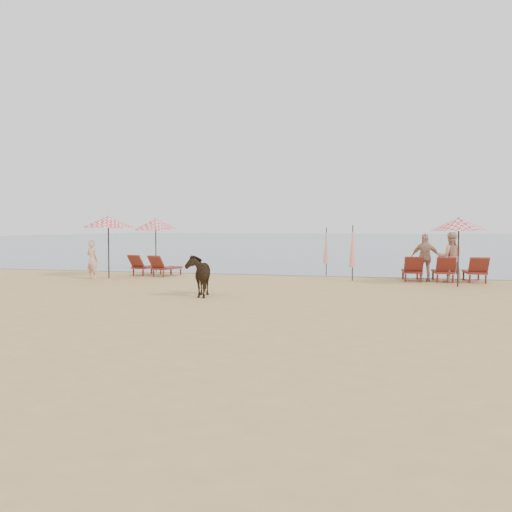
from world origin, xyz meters
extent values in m
plane|color=tan|center=(0.00, 0.00, 0.00)|extent=(120.00, 120.00, 0.00)
cube|color=#51606B|center=(0.00, 80.00, 0.00)|extent=(160.00, 140.00, 0.06)
cube|color=maroon|center=(-5.92, 8.81, 0.34)|extent=(0.93, 1.48, 0.08)
cube|color=maroon|center=(-6.08, 8.09, 0.62)|extent=(0.72, 0.58, 0.60)
cube|color=maroon|center=(-4.87, 8.57, 0.34)|extent=(0.93, 1.48, 0.08)
cube|color=maroon|center=(-5.04, 7.85, 0.62)|extent=(0.72, 0.58, 0.60)
cube|color=maroon|center=(5.17, 9.11, 0.37)|extent=(0.81, 1.53, 0.08)
cube|color=maroon|center=(5.24, 8.32, 0.67)|extent=(0.72, 0.54, 0.65)
cube|color=maroon|center=(6.33, 9.21, 0.37)|extent=(0.81, 1.53, 0.08)
cube|color=maroon|center=(6.39, 8.42, 0.67)|extent=(0.72, 0.54, 0.65)
cube|color=maroon|center=(7.49, 9.30, 0.37)|extent=(0.81, 1.53, 0.08)
cube|color=maroon|center=(7.55, 8.51, 0.67)|extent=(0.72, 0.54, 0.65)
cylinder|color=black|center=(-6.79, 7.07, 1.17)|extent=(0.05, 0.05, 2.34)
cone|color=red|center=(-6.79, 7.07, 2.29)|extent=(2.24, 2.24, 0.48)
sphere|color=black|center=(-6.79, 7.07, 2.50)|extent=(0.09, 0.09, 0.09)
cylinder|color=black|center=(-6.62, 11.20, 1.15)|extent=(0.05, 0.05, 2.29)
cone|color=red|center=(-6.62, 11.20, 2.24)|extent=(2.03, 2.07, 0.69)
sphere|color=black|center=(-6.62, 11.20, 2.45)|extent=(0.09, 0.09, 0.09)
cylinder|color=black|center=(6.72, 7.17, 1.12)|extent=(0.05, 0.05, 2.24)
cone|color=red|center=(6.72, 7.17, 2.19)|extent=(1.99, 1.99, 0.45)
sphere|color=black|center=(6.72, 7.17, 2.39)|extent=(0.08, 0.08, 0.08)
cylinder|color=black|center=(1.59, 10.90, 1.03)|extent=(0.04, 0.04, 2.07)
cone|color=red|center=(1.59, 10.90, 1.28)|extent=(0.25, 0.25, 1.55)
cylinder|color=black|center=(2.94, 8.52, 1.08)|extent=(0.05, 0.05, 2.16)
cone|color=red|center=(2.94, 8.52, 1.34)|extent=(0.26, 0.26, 1.62)
imported|color=black|center=(-1.07, 2.29, 0.65)|extent=(1.12, 1.67, 1.29)
imported|color=#D7A186|center=(-7.20, 6.50, 0.78)|extent=(0.65, 0.52, 1.56)
imported|color=tan|center=(6.58, 8.76, 0.95)|extent=(0.96, 0.77, 1.90)
imported|color=tan|center=(5.67, 8.81, 0.92)|extent=(1.10, 0.51, 1.84)
camera|label=1|loc=(5.05, -13.80, 2.12)|focal=40.00mm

